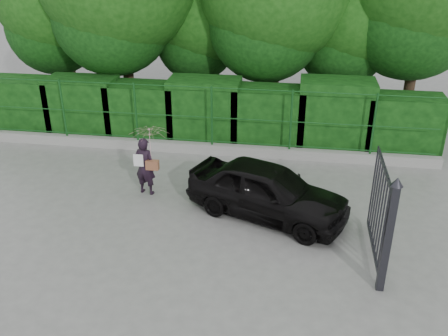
# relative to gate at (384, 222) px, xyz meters

# --- Properties ---
(ground) EXTENTS (80.00, 80.00, 0.00)m
(ground) POSITION_rel_gate_xyz_m (-4.60, 0.72, -1.19)
(ground) COLOR gray
(kerb) EXTENTS (14.00, 0.25, 0.30)m
(kerb) POSITION_rel_gate_xyz_m (-4.60, 5.22, -1.04)
(kerb) COLOR #9E9E99
(kerb) RESTS_ON ground
(fence) EXTENTS (14.13, 0.06, 1.80)m
(fence) POSITION_rel_gate_xyz_m (-4.38, 5.22, 0.01)
(fence) COLOR #144B1A
(fence) RESTS_ON kerb
(hedge) EXTENTS (14.20, 1.20, 2.15)m
(hedge) POSITION_rel_gate_xyz_m (-4.51, 6.22, -0.24)
(hedge) COLOR black
(hedge) RESTS_ON ground
(gate) EXTENTS (0.22, 2.33, 2.36)m
(gate) POSITION_rel_gate_xyz_m (0.00, 0.00, 0.00)
(gate) COLOR #26262C
(gate) RESTS_ON ground
(woman) EXTENTS (0.98, 0.99, 1.79)m
(woman) POSITION_rel_gate_xyz_m (-5.33, 2.57, -0.00)
(woman) COLOR black
(woman) RESTS_ON ground
(car) EXTENTS (4.12, 2.86, 1.30)m
(car) POSITION_rel_gate_xyz_m (-2.31, 1.90, -0.54)
(car) COLOR black
(car) RESTS_ON ground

